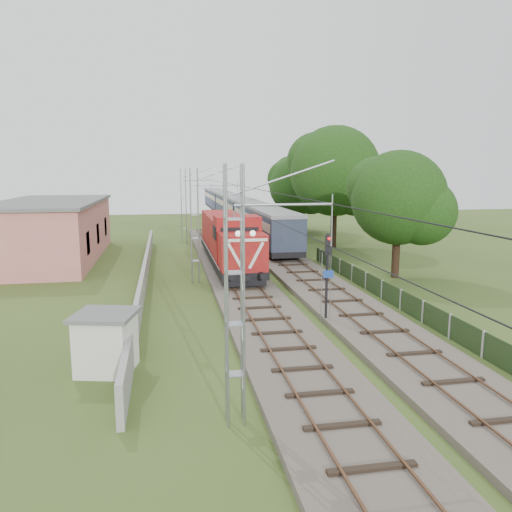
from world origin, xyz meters
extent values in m
plane|color=#374B1C|center=(0.00, 0.00, 0.00)|extent=(140.00, 140.00, 0.00)
cube|color=#6B6054|center=(0.00, 7.00, 0.15)|extent=(4.20, 70.00, 0.30)
cube|color=black|center=(0.00, 7.00, 0.35)|extent=(2.40, 70.00, 0.10)
cube|color=brown|center=(-0.85, 7.00, 0.42)|extent=(0.08, 70.00, 0.05)
cube|color=brown|center=(0.85, 7.00, 0.42)|extent=(0.08, 70.00, 0.05)
cube|color=#6B6054|center=(5.00, 20.00, 0.15)|extent=(4.20, 80.00, 0.30)
cube|color=black|center=(5.00, 20.00, 0.35)|extent=(2.40, 80.00, 0.10)
cube|color=brown|center=(4.15, 20.00, 0.42)|extent=(0.08, 80.00, 0.05)
cube|color=brown|center=(5.85, 20.00, 0.42)|extent=(0.08, 80.00, 0.05)
cylinder|color=gray|center=(-1.50, -8.00, 6.80)|extent=(3.00, 0.08, 0.08)
cylinder|color=gray|center=(-1.50, 12.00, 6.80)|extent=(3.00, 0.08, 0.08)
cylinder|color=gray|center=(-1.50, 32.00, 6.80)|extent=(3.00, 0.08, 0.08)
cylinder|color=black|center=(0.00, 12.00, 5.50)|extent=(0.03, 70.00, 0.03)
cylinder|color=black|center=(0.00, 12.00, 6.80)|extent=(0.03, 70.00, 0.03)
cube|color=#9E9E99|center=(-6.50, 12.00, 0.75)|extent=(0.25, 40.00, 1.50)
cube|color=#D77D74|center=(-15.00, 24.00, 2.50)|extent=(8.00, 20.00, 5.00)
cube|color=#606060|center=(-15.00, 24.00, 5.10)|extent=(8.40, 20.40, 0.25)
cube|color=black|center=(-11.05, 18.00, 2.20)|extent=(0.10, 1.60, 1.80)
cube|color=black|center=(-11.05, 24.00, 2.20)|extent=(0.10, 1.60, 1.80)
cube|color=black|center=(-11.05, 30.00, 2.20)|extent=(0.10, 1.60, 1.80)
cube|color=black|center=(8.00, 3.00, 0.60)|extent=(0.05, 32.00, 1.15)
cube|color=#9E9E99|center=(8.00, 18.00, 0.60)|extent=(0.12, 0.12, 1.20)
cube|color=black|center=(0.00, 17.48, 1.03)|extent=(3.15, 17.85, 0.53)
cube|color=black|center=(0.00, 11.71, 0.71)|extent=(2.31, 3.78, 0.53)
cube|color=black|center=(0.00, 23.26, 0.71)|extent=(2.31, 3.78, 0.53)
cube|color=black|center=(0.00, 8.66, 0.61)|extent=(2.73, 0.26, 0.37)
cube|color=#AA1F13|center=(0.00, 9.87, 2.50)|extent=(3.05, 2.63, 2.42)
sphere|color=white|center=(-0.47, 8.61, 3.86)|extent=(0.38, 0.38, 0.38)
sphere|color=white|center=(0.47, 8.61, 3.86)|extent=(0.38, 0.38, 0.38)
cube|color=silver|center=(-0.68, 8.53, 2.45)|extent=(1.05, 0.06, 1.76)
cube|color=silver|center=(0.68, 8.53, 2.45)|extent=(1.05, 0.06, 1.76)
cube|color=silver|center=(0.00, 8.53, 3.44)|extent=(2.84, 0.06, 0.19)
cube|color=#AA1F13|center=(0.00, 12.44, 2.97)|extent=(3.15, 2.52, 3.36)
cube|color=black|center=(0.00, 11.16, 3.50)|extent=(2.63, 0.06, 0.95)
cube|color=#AA1F13|center=(0.00, 20.06, 2.66)|extent=(2.94, 12.71, 2.73)
cylinder|color=black|center=(0.00, 16.85, 4.18)|extent=(0.46, 0.46, 0.42)
cylinder|color=gray|center=(-0.32, 11.60, 4.81)|extent=(0.13, 0.13, 0.37)
cylinder|color=gray|center=(0.32, 11.60, 4.81)|extent=(0.13, 0.13, 0.37)
cube|color=black|center=(5.00, 28.06, 0.90)|extent=(2.91, 22.10, 0.50)
cube|color=#2F374E|center=(5.00, 28.06, 2.51)|extent=(3.01, 22.10, 2.71)
cube|color=#BAAF90|center=(5.00, 28.06, 3.01)|extent=(3.05, 21.22, 0.75)
cube|color=gray|center=(5.00, 28.06, 4.02)|extent=(3.06, 22.10, 0.35)
cube|color=black|center=(5.00, 51.16, 0.90)|extent=(2.91, 22.10, 0.50)
cube|color=#2F374E|center=(5.00, 51.16, 2.51)|extent=(3.01, 22.10, 2.71)
cube|color=#BAAF90|center=(5.00, 51.16, 3.01)|extent=(3.05, 21.22, 0.75)
cube|color=gray|center=(5.00, 51.16, 4.02)|extent=(3.06, 22.10, 0.35)
cube|color=black|center=(5.00, 74.27, 0.90)|extent=(2.91, 22.10, 0.50)
cube|color=#2F374E|center=(5.00, 74.27, 2.51)|extent=(3.01, 22.10, 2.71)
cube|color=#BAAF90|center=(5.00, 74.27, 3.01)|extent=(3.05, 21.22, 0.75)
cube|color=gray|center=(5.00, 74.27, 4.02)|extent=(3.06, 22.10, 0.35)
cylinder|color=black|center=(3.02, 1.34, 2.35)|extent=(0.13, 0.13, 4.70)
cube|color=black|center=(3.02, 1.20, 4.13)|extent=(0.35, 0.25, 1.03)
sphere|color=red|center=(3.02, 1.09, 4.46)|extent=(0.17, 0.17, 0.17)
sphere|color=black|center=(3.02, 1.09, 4.13)|extent=(0.17, 0.17, 0.17)
sphere|color=black|center=(3.02, 1.09, 3.80)|extent=(0.17, 0.17, 0.17)
cube|color=navy|center=(3.07, 1.23, 2.63)|extent=(0.52, 0.12, 0.38)
cube|color=silver|center=(-7.40, -3.04, 1.09)|extent=(2.40, 2.40, 2.19)
cube|color=#606060|center=(-7.40, -3.04, 2.29)|extent=(2.76, 2.76, 0.15)
cylinder|color=#352215|center=(11.62, 11.26, 2.08)|extent=(0.57, 0.57, 4.17)
sphere|color=black|center=(11.62, 11.26, 5.87)|extent=(6.82, 6.82, 6.82)
sphere|color=black|center=(12.99, 10.24, 4.93)|extent=(4.77, 4.77, 4.77)
sphere|color=black|center=(10.43, 12.46, 6.63)|extent=(4.43, 4.43, 4.43)
cylinder|color=#352215|center=(11.90, 25.97, 2.75)|extent=(0.62, 0.62, 5.51)
sphere|color=black|center=(11.90, 25.97, 7.76)|extent=(9.01, 9.01, 9.01)
sphere|color=black|center=(13.70, 24.62, 6.51)|extent=(6.31, 6.31, 6.31)
sphere|color=black|center=(10.32, 27.54, 8.76)|extent=(5.86, 5.86, 5.86)
cylinder|color=#352215|center=(10.96, 36.61, 2.15)|extent=(0.58, 0.58, 4.29)
sphere|color=black|center=(10.96, 36.61, 6.05)|extent=(7.02, 7.02, 7.02)
sphere|color=black|center=(12.37, 35.56, 5.07)|extent=(4.92, 4.92, 4.92)
sphere|color=black|center=(9.74, 37.84, 6.83)|extent=(4.57, 4.57, 4.57)
cylinder|color=#352215|center=(12.74, 40.70, 2.29)|extent=(0.60, 0.60, 4.59)
sphere|color=black|center=(12.74, 40.70, 6.47)|extent=(7.51, 7.51, 7.51)
sphere|color=black|center=(14.25, 39.58, 5.42)|extent=(5.26, 5.26, 5.26)
sphere|color=black|center=(11.43, 42.02, 7.30)|extent=(4.88, 4.88, 4.88)
camera|label=1|loc=(-4.97, -22.43, 7.79)|focal=35.00mm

